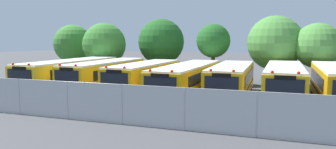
{
  "coord_description": "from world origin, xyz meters",
  "views": [
    {
      "loc": [
        6.53,
        -22.97,
        4.32
      ],
      "look_at": [
        -1.52,
        0.0,
        1.6
      ],
      "focal_mm": 33.99,
      "sensor_mm": 36.0,
      "label": 1
    }
  ],
  "objects_px": {
    "school_bus_0": "(71,73)",
    "tree_4": "(277,42)",
    "tree_5": "(316,46)",
    "school_bus_4": "(232,80)",
    "tree_1": "(106,44)",
    "school_bus_5": "(284,82)",
    "tree_0": "(72,43)",
    "school_bus_1": "(106,75)",
    "school_bus_2": "(145,77)",
    "school_bus_3": "(188,79)",
    "tree_2": "(160,42)",
    "tree_3": "(213,41)"
  },
  "relations": [
    {
      "from": "school_bus_4",
      "to": "school_bus_0",
      "type": "bearing_deg",
      "value": 0.86
    },
    {
      "from": "tree_4",
      "to": "tree_5",
      "type": "bearing_deg",
      "value": -16.89
    },
    {
      "from": "school_bus_4",
      "to": "school_bus_5",
      "type": "xyz_separation_m",
      "value": [
        3.57,
        -0.11,
        0.03
      ]
    },
    {
      "from": "school_bus_1",
      "to": "tree_5",
      "type": "relative_size",
      "value": 1.81
    },
    {
      "from": "school_bus_0",
      "to": "school_bus_4",
      "type": "distance_m",
      "value": 13.58
    },
    {
      "from": "school_bus_2",
      "to": "school_bus_3",
      "type": "height_order",
      "value": "school_bus_2"
    },
    {
      "from": "tree_2",
      "to": "tree_3",
      "type": "distance_m",
      "value": 6.43
    },
    {
      "from": "tree_0",
      "to": "tree_2",
      "type": "bearing_deg",
      "value": -1.46
    },
    {
      "from": "school_bus_2",
      "to": "tree_2",
      "type": "height_order",
      "value": "tree_2"
    },
    {
      "from": "tree_2",
      "to": "tree_4",
      "type": "bearing_deg",
      "value": -5.13
    },
    {
      "from": "school_bus_2",
      "to": "tree_3",
      "type": "bearing_deg",
      "value": -116.97
    },
    {
      "from": "tree_4",
      "to": "tree_1",
      "type": "bearing_deg",
      "value": -177.58
    },
    {
      "from": "school_bus_2",
      "to": "school_bus_4",
      "type": "xyz_separation_m",
      "value": [
        6.76,
        0.2,
        0.0
      ]
    },
    {
      "from": "tree_5",
      "to": "school_bus_0",
      "type": "bearing_deg",
      "value": -159.75
    },
    {
      "from": "tree_1",
      "to": "tree_3",
      "type": "relative_size",
      "value": 1.05
    },
    {
      "from": "school_bus_2",
      "to": "tree_3",
      "type": "distance_m",
      "value": 8.75
    },
    {
      "from": "school_bus_4",
      "to": "tree_4",
      "type": "distance_m",
      "value": 8.78
    },
    {
      "from": "school_bus_5",
      "to": "tree_1",
      "type": "height_order",
      "value": "tree_1"
    },
    {
      "from": "tree_4",
      "to": "school_bus_0",
      "type": "bearing_deg",
      "value": -153.52
    },
    {
      "from": "school_bus_2",
      "to": "tree_1",
      "type": "xyz_separation_m",
      "value": [
        -7.8,
        7.29,
        2.47
      ]
    },
    {
      "from": "school_bus_5",
      "to": "tree_3",
      "type": "relative_size",
      "value": 1.89
    },
    {
      "from": "school_bus_3",
      "to": "tree_1",
      "type": "distance_m",
      "value": 13.67
    },
    {
      "from": "school_bus_1",
      "to": "tree_2",
      "type": "height_order",
      "value": "tree_2"
    },
    {
      "from": "school_bus_1",
      "to": "tree_5",
      "type": "height_order",
      "value": "tree_5"
    },
    {
      "from": "school_bus_0",
      "to": "tree_4",
      "type": "bearing_deg",
      "value": -152.93
    },
    {
      "from": "school_bus_5",
      "to": "tree_0",
      "type": "bearing_deg",
      "value": -20.72
    },
    {
      "from": "tree_3",
      "to": "tree_5",
      "type": "distance_m",
      "value": 8.94
    },
    {
      "from": "tree_5",
      "to": "school_bus_3",
      "type": "bearing_deg",
      "value": -143.1
    },
    {
      "from": "school_bus_5",
      "to": "tree_1",
      "type": "xyz_separation_m",
      "value": [
        -18.12,
        7.21,
        2.43
      ]
    },
    {
      "from": "tree_3",
      "to": "tree_5",
      "type": "xyz_separation_m",
      "value": [
        8.92,
        -0.2,
        -0.49
      ]
    },
    {
      "from": "school_bus_3",
      "to": "school_bus_0",
      "type": "bearing_deg",
      "value": 2.76
    },
    {
      "from": "school_bus_0",
      "to": "tree_3",
      "type": "bearing_deg",
      "value": -144.67
    },
    {
      "from": "school_bus_4",
      "to": "tree_0",
      "type": "xyz_separation_m",
      "value": [
        -20.42,
        9.2,
        2.46
      ]
    },
    {
      "from": "school_bus_2",
      "to": "tree_3",
      "type": "height_order",
      "value": "tree_3"
    },
    {
      "from": "school_bus_0",
      "to": "school_bus_2",
      "type": "bearing_deg",
      "value": -177.71
    },
    {
      "from": "school_bus_4",
      "to": "tree_1",
      "type": "distance_m",
      "value": 16.38
    },
    {
      "from": "school_bus_1",
      "to": "tree_1",
      "type": "height_order",
      "value": "tree_1"
    },
    {
      "from": "school_bus_5",
      "to": "tree_1",
      "type": "distance_m",
      "value": 19.65
    },
    {
      "from": "school_bus_5",
      "to": "tree_2",
      "type": "relative_size",
      "value": 1.69
    },
    {
      "from": "school_bus_5",
      "to": "tree_5",
      "type": "bearing_deg",
      "value": -109.62
    },
    {
      "from": "tree_4",
      "to": "tree_0",
      "type": "bearing_deg",
      "value": 176.67
    },
    {
      "from": "school_bus_1",
      "to": "tree_0",
      "type": "distance_m",
      "value": 14.1
    },
    {
      "from": "school_bus_1",
      "to": "tree_3",
      "type": "distance_m",
      "value": 10.86
    },
    {
      "from": "school_bus_0",
      "to": "tree_5",
      "type": "distance_m",
      "value": 21.12
    },
    {
      "from": "school_bus_1",
      "to": "tree_5",
      "type": "xyz_separation_m",
      "value": [
        16.39,
        7.16,
        2.29
      ]
    },
    {
      "from": "school_bus_1",
      "to": "school_bus_3",
      "type": "relative_size",
      "value": 0.88
    },
    {
      "from": "tree_1",
      "to": "tree_5",
      "type": "bearing_deg",
      "value": -0.62
    },
    {
      "from": "school_bus_1",
      "to": "school_bus_2",
      "type": "height_order",
      "value": "school_bus_1"
    },
    {
      "from": "school_bus_4",
      "to": "tree_2",
      "type": "relative_size",
      "value": 1.55
    },
    {
      "from": "tree_2",
      "to": "school_bus_0",
      "type": "bearing_deg",
      "value": -116.37
    }
  ]
}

